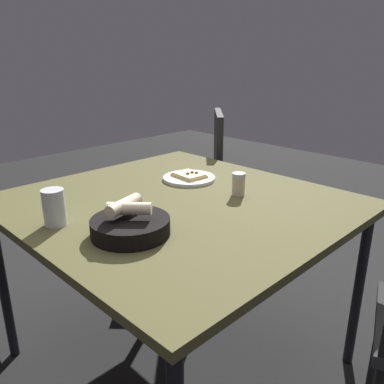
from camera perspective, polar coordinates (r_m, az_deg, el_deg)
The scene contains 7 objects.
ground at distance 1.92m, azimuth -1.83°, elevation -22.61°, with size 8.00×8.00×0.00m, color black.
dining_table at distance 1.55m, azimuth -2.10°, elevation -3.03°, with size 1.14×1.20×0.75m.
pizza_plate at distance 1.78m, azimuth -0.42°, elevation 2.11°, with size 0.23×0.23×0.04m.
bread_basket at distance 1.24m, azimuth -8.94°, elevation -4.65°, with size 0.25×0.25×0.11m.
beer_glass at distance 1.37m, azimuth -19.15°, elevation -2.42°, with size 0.07×0.07×0.12m.
pepper_shaker at distance 1.58m, azimuth 6.68°, elevation 0.95°, with size 0.05×0.05×0.09m.
chair_spare at distance 2.50m, azimuth 1.10°, elevation 2.01°, with size 0.62×0.62×0.95m.
Camera 1 is at (0.97, 1.05, 1.28)m, focal length 37.17 mm.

